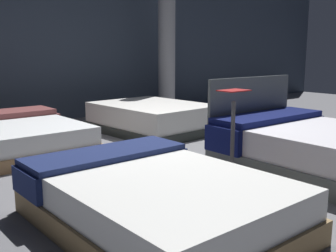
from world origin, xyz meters
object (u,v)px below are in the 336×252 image
(bed_1, at_px, (314,148))
(bed_2, at_px, (12,136))
(bed_3, at_px, (152,118))
(bed_0, at_px, (156,200))
(support_pillar, at_px, (167,30))
(price_sign, at_px, (232,151))

(bed_1, height_order, bed_2, bed_1)
(bed_1, bearing_deg, bed_3, 91.73)
(bed_0, distance_m, support_pillar, 5.94)
(bed_0, bearing_deg, price_sign, 10.87)
(bed_3, distance_m, support_pillar, 2.57)
(bed_3, relative_size, support_pillar, 0.57)
(bed_0, relative_size, bed_3, 1.01)
(bed_2, height_order, price_sign, price_sign)
(bed_1, relative_size, bed_2, 1.05)
(bed_3, xyz_separation_m, price_sign, (-1.13, -2.71, 0.14))
(bed_0, xyz_separation_m, price_sign, (1.11, 0.21, 0.16))
(bed_2, distance_m, support_pillar, 4.26)
(bed_1, xyz_separation_m, price_sign, (-1.15, 0.20, 0.11))
(bed_1, bearing_deg, bed_2, 127.98)
(bed_2, bearing_deg, support_pillar, 18.81)
(bed_1, xyz_separation_m, bed_3, (-0.02, 2.90, -0.03))
(bed_0, xyz_separation_m, support_pillar, (3.73, 4.35, 1.54))
(bed_0, height_order, bed_2, bed_2)
(bed_1, height_order, bed_3, bed_1)
(bed_0, distance_m, bed_2, 3.07)
(bed_0, distance_m, price_sign, 1.14)
(bed_0, bearing_deg, bed_2, 90.39)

